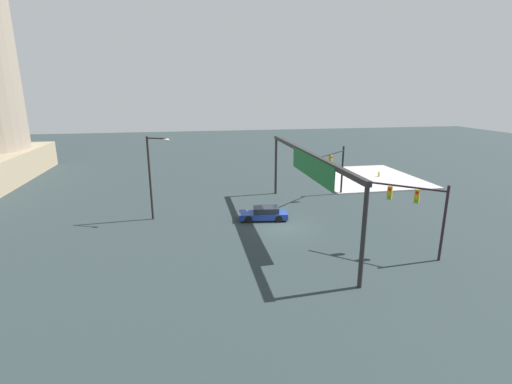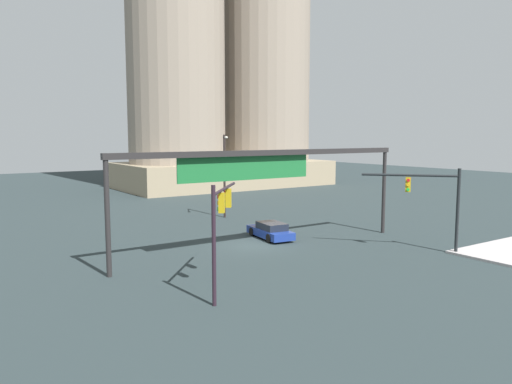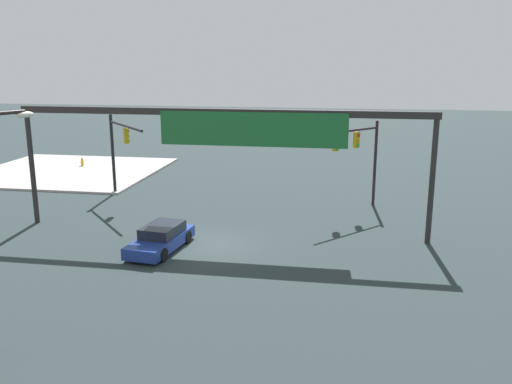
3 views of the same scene
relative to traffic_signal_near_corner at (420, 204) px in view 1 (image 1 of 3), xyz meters
The scene contains 8 objects.
ground_plane 11.32m from the traffic_signal_near_corner, 47.43° to the left, with size 160.79×160.79×0.00m, color #263133.
sidewalk_corner 24.76m from the traffic_signal_near_corner, 18.38° to the right, with size 14.37×13.45×0.15m, color #AAA3A2.
traffic_signal_near_corner is the anchor object (origin of this frame).
traffic_signal_opposite_side 15.46m from the traffic_signal_near_corner, ahead, with size 4.12×4.67×5.45m.
streetlamp_curved_arm 21.93m from the traffic_signal_near_corner, 58.81° to the left, with size 1.14×2.08×7.58m.
overhead_sign_gantry 9.13m from the traffic_signal_near_corner, 41.25° to the left, with size 21.79×0.43×6.59m.
sedan_car_approaching 13.44m from the traffic_signal_near_corner, 43.68° to the left, with size 2.29×4.57×1.21m.
fire_hydrant_on_curb 25.24m from the traffic_signal_near_corner, 22.86° to the right, with size 0.33×0.22×0.71m.
Camera 1 is at (-29.23, 7.81, 11.42)m, focal length 26.12 mm.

